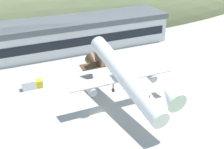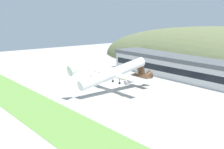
% 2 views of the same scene
% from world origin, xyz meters
% --- Properties ---
extents(ground_plane, '(363.27, 363.27, 0.00)m').
position_xyz_m(ground_plane, '(0.00, 0.00, 0.00)').
color(ground_plane, '#ADAAA3').
extents(hill_backdrop, '(269.58, 76.31, 59.02)m').
position_xyz_m(hill_backdrop, '(16.84, 95.65, 0.00)').
color(hill_backdrop, '#667047').
rests_on(hill_backdrop, ground_plane).
extents(terminal_building, '(99.01, 20.33, 13.04)m').
position_xyz_m(terminal_building, '(3.36, 53.08, 7.38)').
color(terminal_building, silver).
rests_on(terminal_building, ground_plane).
extents(cargo_airplane, '(32.49, 49.99, 14.51)m').
position_xyz_m(cargo_airplane, '(7.86, 0.79, 9.68)').
color(cargo_airplane, white).
extents(fuel_truck, '(6.60, 2.54, 2.88)m').
position_xyz_m(fuel_truck, '(-13.94, 23.04, 1.38)').
color(fuel_truck, gold).
rests_on(fuel_truck, ground_plane).
extents(traffic_cone_0, '(0.52, 0.52, 0.58)m').
position_xyz_m(traffic_cone_0, '(1.21, 8.81, 0.28)').
color(traffic_cone_0, orange).
rests_on(traffic_cone_0, ground_plane).
extents(traffic_cone_1, '(0.52, 0.52, 0.58)m').
position_xyz_m(traffic_cone_1, '(8.93, 13.88, 0.28)').
color(traffic_cone_1, orange).
rests_on(traffic_cone_1, ground_plane).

